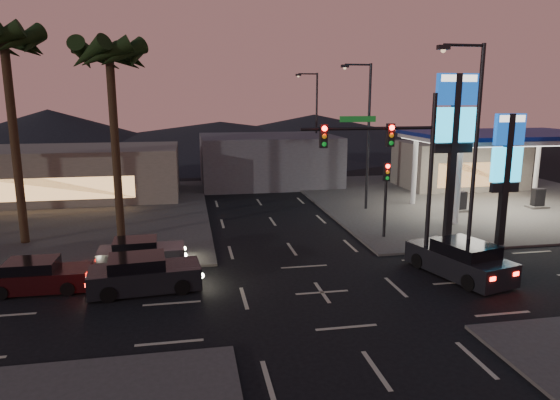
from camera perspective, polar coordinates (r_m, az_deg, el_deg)
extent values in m
plane|color=black|center=(20.76, 4.82, -10.49)|extent=(140.00, 140.00, 0.00)
cube|color=#47443F|center=(41.24, 20.62, 0.11)|extent=(24.00, 24.00, 0.12)
cube|color=#47443F|center=(36.99, -27.27, -1.72)|extent=(24.00, 24.00, 0.12)
cylinder|color=silver|center=(32.36, 19.66, 1.56)|extent=(0.36, 0.36, 5.00)
cylinder|color=silver|center=(37.60, 15.11, 3.18)|extent=(0.36, 0.36, 5.00)
cylinder|color=silver|center=(42.86, 27.29, 3.28)|extent=(0.36, 0.36, 5.00)
cube|color=silver|center=(37.24, 24.35, 6.65)|extent=(12.00, 8.00, 0.50)
cube|color=white|center=(37.26, 24.31, 6.19)|extent=(11.60, 7.60, 0.06)
cube|color=navy|center=(37.23, 24.37, 6.88)|extent=(12.20, 8.20, 0.25)
cube|color=black|center=(36.21, 19.86, -0.17)|extent=(0.80, 0.50, 1.40)
cube|color=black|center=(39.57, 27.39, 0.17)|extent=(0.80, 0.50, 1.40)
cube|color=#726B5B|center=(46.18, 19.75, 3.80)|extent=(10.00, 6.00, 4.00)
cube|color=black|center=(27.84, 19.06, 4.21)|extent=(0.35, 0.35, 9.00)
cube|color=#0D3D98|center=(27.64, 19.58, 11.83)|extent=(2.20, 0.30, 1.60)
cube|color=white|center=(27.65, 19.66, 12.97)|extent=(1.98, 0.32, 0.35)
cube|color=#1ABEFB|center=(27.67, 19.33, 8.11)|extent=(2.20, 0.30, 1.80)
cube|color=black|center=(27.76, 19.16, 5.64)|extent=(2.09, 0.28, 0.50)
cube|color=black|center=(28.47, 24.30, 1.93)|extent=(0.35, 0.35, 7.00)
cube|color=#0D3D98|center=(28.18, 24.76, 7.34)|extent=(1.60, 0.30, 1.60)
cube|color=white|center=(28.15, 24.86, 8.45)|extent=(1.44, 0.32, 0.35)
cube|color=#1ABEFB|center=(28.34, 24.45, 3.72)|extent=(1.60, 0.30, 1.80)
cube|color=black|center=(28.51, 24.25, 1.33)|extent=(1.52, 0.28, 0.50)
cylinder|color=black|center=(23.44, 16.76, 1.81)|extent=(0.20, 0.20, 8.00)
cylinder|color=black|center=(21.94, 10.09, 8.06)|extent=(6.00, 0.14, 0.14)
cube|color=#0C3F14|center=(21.75, 8.88, 9.12)|extent=(1.60, 0.05, 0.25)
cube|color=black|center=(22.33, 12.49, 7.25)|extent=(0.32, 0.25, 1.00)
sphere|color=#FF0C07|center=(22.17, 12.68, 8.07)|extent=(0.22, 0.22, 0.22)
sphere|color=orange|center=(22.20, 12.64, 7.22)|extent=(0.20, 0.20, 0.20)
sphere|color=#0CB226|center=(22.22, 12.60, 6.37)|extent=(0.20, 0.20, 0.20)
cube|color=black|center=(21.35, 4.99, 7.29)|extent=(0.32, 0.25, 1.00)
sphere|color=#FF0C07|center=(21.18, 5.12, 8.15)|extent=(0.22, 0.22, 0.22)
sphere|color=orange|center=(21.20, 5.10, 7.26)|extent=(0.20, 0.20, 0.20)
sphere|color=#0CB226|center=(21.23, 5.08, 6.37)|extent=(0.20, 0.20, 0.20)
cylinder|color=black|center=(28.27, 11.93, -0.44)|extent=(0.16, 0.16, 4.00)
cube|color=black|center=(27.95, 12.09, 3.17)|extent=(0.32, 0.25, 1.00)
sphere|color=#FF0C07|center=(27.77, 12.23, 3.80)|extent=(0.22, 0.22, 0.22)
sphere|color=orange|center=(27.82, 12.20, 3.13)|extent=(0.20, 0.20, 0.20)
sphere|color=#0CB226|center=(27.87, 12.17, 2.46)|extent=(0.20, 0.20, 0.20)
cylinder|color=black|center=(23.18, 21.34, 3.90)|extent=(0.18, 0.18, 10.00)
cylinder|color=black|center=(22.63, 20.28, 16.27)|extent=(1.80, 0.12, 0.12)
cube|color=black|center=(22.19, 18.18, 16.25)|extent=(0.50, 0.25, 0.18)
sphere|color=#FFCC8C|center=(22.18, 18.16, 15.94)|extent=(0.20, 0.20, 0.20)
cylinder|color=black|center=(34.83, 10.06, 6.89)|extent=(0.18, 0.18, 10.00)
cylinder|color=black|center=(34.47, 8.90, 15.04)|extent=(1.80, 0.12, 0.12)
cube|color=black|center=(34.18, 7.43, 14.94)|extent=(0.50, 0.25, 0.18)
sphere|color=#FFCC8C|center=(34.18, 7.42, 14.74)|extent=(0.20, 0.20, 0.20)
cylinder|color=black|center=(48.16, 4.19, 8.34)|extent=(0.18, 0.18, 10.00)
cylinder|color=black|center=(47.90, 3.20, 14.20)|extent=(1.80, 0.12, 0.12)
cube|color=black|center=(47.69, 2.12, 14.10)|extent=(0.50, 0.25, 0.18)
sphere|color=#FFCC8C|center=(47.69, 2.12, 13.96)|extent=(0.20, 0.20, 0.20)
cylinder|color=black|center=(28.40, -18.29, 5.62)|extent=(0.44, 0.44, 10.20)
sphere|color=black|center=(28.36, -18.97, 15.91)|extent=(0.90, 0.90, 0.90)
cone|color=black|center=(28.20, -16.22, 15.49)|extent=(0.90, 2.74, 1.91)
cone|color=black|center=(29.14, -16.82, 15.32)|extent=(2.57, 2.57, 1.91)
cone|color=black|center=(29.63, -18.57, 15.15)|extent=(2.74, 0.90, 1.91)
cone|color=black|center=(29.38, -20.51, 15.05)|extent=(2.57, 2.57, 1.91)
cone|color=black|center=(28.54, -21.60, 15.09)|extent=(0.90, 2.74, 1.91)
cone|color=black|center=(27.58, -21.16, 15.27)|extent=(2.57, 2.57, 1.91)
cone|color=black|center=(27.06, -19.33, 15.47)|extent=(2.74, 0.90, 1.91)
cone|color=black|center=(27.32, -17.23, 15.56)|extent=(2.57, 2.57, 1.91)
cylinder|color=black|center=(29.46, -28.04, 5.62)|extent=(0.44, 0.44, 10.80)
sphere|color=black|center=(29.51, -29.09, 16.08)|extent=(0.90, 0.90, 0.90)
cone|color=black|center=(29.12, -26.51, 15.80)|extent=(0.90, 2.74, 1.91)
cone|color=black|center=(30.10, -26.75, 15.61)|extent=(2.57, 2.57, 1.91)
cone|color=black|center=(30.72, -28.26, 15.37)|extent=(2.74, 0.90, 1.91)
cone|color=black|center=(28.34, -27.79, 15.83)|extent=(2.57, 2.57, 1.91)
cube|color=#726B5B|center=(41.87, -22.60, 2.83)|extent=(16.00, 8.00, 4.00)
cube|color=#4C4C51|center=(45.44, -1.36, 4.62)|extent=(12.00, 9.00, 4.40)
cone|color=black|center=(81.11, -24.87, 7.26)|extent=(40.00, 40.00, 6.00)
cone|color=black|center=(81.24, 3.91, 7.96)|extent=(50.00, 50.00, 5.00)
cone|color=black|center=(78.90, -6.79, 7.43)|extent=(60.00, 60.00, 4.00)
cube|color=black|center=(21.45, -15.13, -8.54)|extent=(4.58, 2.25, 0.91)
cube|color=black|center=(21.26, -16.04, -7.05)|extent=(2.36, 1.91, 0.66)
cylinder|color=black|center=(22.38, -11.48, -8.14)|extent=(0.66, 0.30, 0.65)
cylinder|color=black|center=(20.78, -11.11, -9.71)|extent=(0.66, 0.30, 0.65)
cylinder|color=black|center=(22.39, -18.78, -8.53)|extent=(0.66, 0.30, 0.65)
cylinder|color=black|center=(20.79, -19.01, -10.14)|extent=(0.66, 0.30, 0.65)
sphere|color=#FFF2BF|center=(22.10, -9.36, -7.48)|extent=(0.22, 0.22, 0.22)
sphere|color=#FFF2BF|center=(20.97, -8.99, -8.54)|extent=(0.22, 0.22, 0.22)
cube|color=#FF140A|center=(22.10, -20.98, -7.91)|extent=(0.10, 0.26, 0.14)
cube|color=#FF140A|center=(20.96, -21.27, -9.00)|extent=(0.10, 0.26, 0.14)
cube|color=black|center=(22.97, -25.75, -8.14)|extent=(3.95, 1.70, 0.80)
cube|color=black|center=(22.88, -26.52, -6.87)|extent=(1.98, 1.54, 0.58)
cylinder|color=black|center=(23.41, -22.24, -7.99)|extent=(0.57, 0.22, 0.57)
cylinder|color=black|center=(22.03, -23.07, -9.30)|extent=(0.57, 0.22, 0.57)
cylinder|color=black|center=(24.09, -28.11, -7.98)|extent=(0.57, 0.22, 0.57)
cylinder|color=black|center=(22.74, -29.29, -9.23)|extent=(0.57, 0.22, 0.57)
sphere|color=#FFF2BF|center=(22.97, -20.66, -7.54)|extent=(0.20, 0.20, 0.20)
sphere|color=#FFF2BF|center=(21.98, -21.17, -8.45)|extent=(0.20, 0.20, 0.20)
cube|color=#515153|center=(24.49, -15.50, -6.16)|extent=(4.00, 1.81, 0.81)
cube|color=black|center=(24.35, -16.20, -4.98)|extent=(2.03, 1.60, 0.58)
cylinder|color=black|center=(25.24, -12.54, -5.96)|extent=(0.58, 0.24, 0.57)
cylinder|color=black|center=(23.79, -12.51, -7.06)|extent=(0.58, 0.24, 0.57)
cylinder|color=black|center=(25.38, -18.24, -6.19)|extent=(0.58, 0.24, 0.57)
cylinder|color=black|center=(23.94, -18.56, -7.29)|extent=(0.58, 0.24, 0.57)
sphere|color=#FFF2BF|center=(24.95, -10.92, -5.45)|extent=(0.20, 0.20, 0.20)
sphere|color=#FFF2BF|center=(23.93, -10.82, -6.20)|extent=(0.20, 0.20, 0.20)
cube|color=#FF140A|center=(25.15, -19.96, -5.66)|extent=(0.08, 0.23, 0.13)
cube|color=#FF140A|center=(24.13, -20.27, -6.40)|extent=(0.08, 0.23, 0.13)
cube|color=black|center=(23.72, 19.75, -6.74)|extent=(3.24, 5.20, 0.99)
cube|color=black|center=(23.31, 20.44, -5.41)|extent=(2.44, 2.83, 0.71)
cylinder|color=black|center=(24.22, 15.54, -6.71)|extent=(0.44, 0.75, 0.70)
cylinder|color=black|center=(25.45, 18.73, -6.01)|extent=(0.44, 0.75, 0.70)
cylinder|color=black|center=(22.16, 20.84, -8.82)|extent=(0.44, 0.75, 0.70)
cylinder|color=black|center=(23.50, 24.01, -7.90)|extent=(0.44, 0.75, 0.70)
cube|color=#FF140A|center=(21.67, 23.12, -8.29)|extent=(0.29, 0.16, 0.15)
cube|color=#FF140A|center=(22.64, 25.34, -7.63)|extent=(0.29, 0.16, 0.15)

